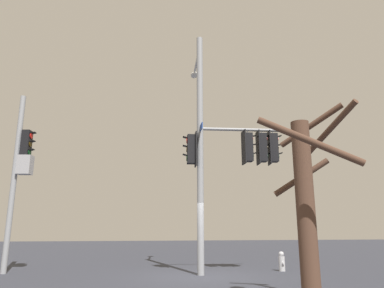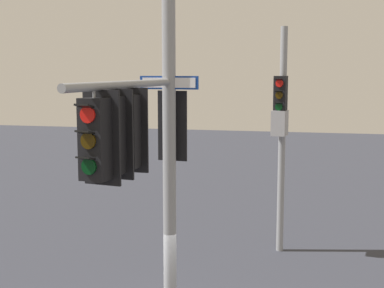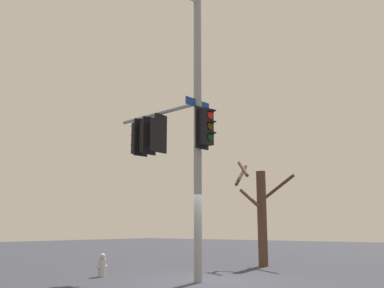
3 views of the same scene
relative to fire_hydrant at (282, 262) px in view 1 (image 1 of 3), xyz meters
name	(u,v)px [view 1 (image 1 of 3)]	position (x,y,z in m)	size (l,w,h in m)	color
ground_plane	(201,277)	(1.10, -3.39, -0.34)	(80.00, 80.00, 0.00)	#31333D
main_signal_pole_assembly	(222,142)	(0.68, -2.45, 4.49)	(3.33, 4.30, 9.15)	gray
secondary_pole_assembly	(20,168)	(-0.94, -10.10, 3.52)	(0.49, 0.76, 6.80)	gray
fire_hydrant	(282,262)	(0.00, 0.00, 0.00)	(0.38, 0.24, 0.73)	#B2B2B7
bare_tree_behind_pole	(307,197)	(6.56, -2.20, 1.88)	(2.42, 2.40, 4.42)	#503628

